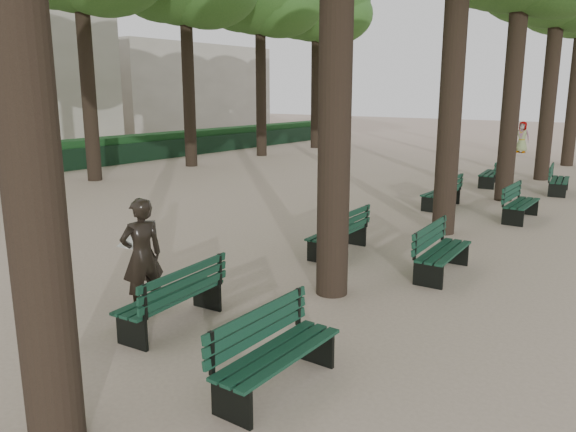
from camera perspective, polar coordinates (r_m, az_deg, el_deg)
The scene contains 15 objects.
ground at distance 8.33m, azimuth -16.00°, elevation -11.26°, with size 120.00×120.00×0.00m, color #C0A691.
tree_far_5 at distance 33.35m, azimuth 2.91°, elevation 21.01°, with size 6.00×6.00×10.45m.
bench_left_0 at distance 8.26m, azimuth -11.68°, elevation -9.17°, with size 0.74×1.85×0.92m.
bench_left_1 at distance 11.64m, azimuth 5.09°, elevation -2.50°, with size 0.66×1.83×0.92m.
bench_left_2 at distance 16.69m, azimuth 15.29°, elevation 1.75°, with size 0.59×1.81×0.92m.
bench_left_3 at distance 21.07m, azimuth 19.87°, elevation 3.64°, with size 0.78×1.85×0.92m.
bench_right_0 at distance 6.51m, azimuth -1.05°, elevation -15.12°, with size 0.58×1.80×0.92m.
bench_right_1 at distance 10.64m, azimuth 15.43°, elevation -4.38°, with size 0.68×1.83×0.92m.
bench_right_2 at distance 15.76m, azimuth 22.58°, elevation 0.59°, with size 0.59×1.81×0.92m.
bench_right_3 at distance 20.34m, azimuth 25.80°, elevation 2.83°, with size 0.81×1.86×0.92m.
man_with_map at distance 8.68m, azimuth -14.62°, elevation -3.94°, with size 0.71×0.78×1.77m.
pedestrian_d at distance 32.99m, azimuth 22.68°, elevation 7.42°, with size 0.82×0.33×1.67m, color #262628.
fence at distance 26.40m, azimuth -17.52°, elevation 5.88°, with size 0.08×42.00×0.90m, color black.
hedge at distance 26.94m, azimuth -18.44°, elevation 6.27°, with size 1.20×42.00×1.20m, color #153E1B.
building_far at distance 52.21m, azimuth -12.79°, elevation 12.59°, with size 12.00×16.00×7.00m, color #B7B2A3.
Camera 1 is at (6.12, -4.58, 3.31)m, focal length 35.00 mm.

